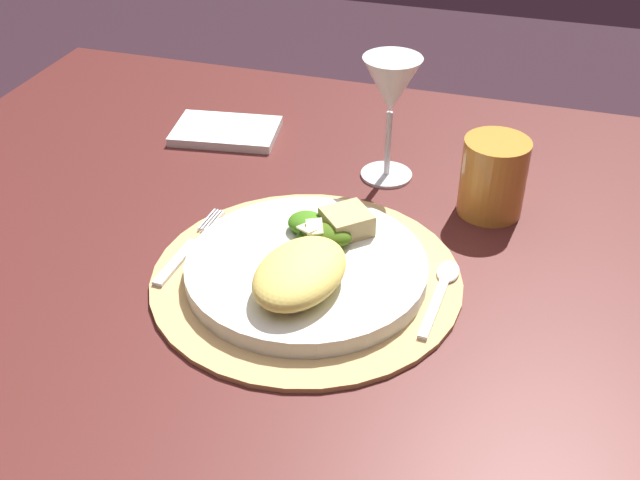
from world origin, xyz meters
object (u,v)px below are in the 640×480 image
(napkin, at_px, (226,131))
(amber_tumbler, at_px, (493,177))
(wine_glass, at_px, (391,90))
(fork, at_px, (187,249))
(dining_table, at_px, (307,316))
(dinner_plate, at_px, (306,268))
(spoon, at_px, (443,285))

(napkin, height_order, amber_tumbler, amber_tumbler)
(wine_glass, xyz_separation_m, amber_tumbler, (0.14, -0.05, -0.07))
(fork, height_order, napkin, napkin)
(napkin, distance_m, amber_tumbler, 0.40)
(amber_tumbler, bearing_deg, fork, -148.16)
(dining_table, relative_size, fork, 7.67)
(dinner_plate, bearing_deg, napkin, 126.71)
(amber_tumbler, bearing_deg, dinner_plate, -130.80)
(wine_glass, distance_m, amber_tumbler, 0.16)
(spoon, xyz_separation_m, amber_tumbler, (0.03, 0.17, 0.04))
(wine_glass, bearing_deg, napkin, 169.53)
(dinner_plate, relative_size, amber_tumbler, 2.71)
(dining_table, distance_m, wine_glass, 0.30)
(fork, relative_size, spoon, 1.14)
(fork, xyz_separation_m, napkin, (-0.07, 0.29, -0.00))
(dinner_plate, xyz_separation_m, wine_glass, (0.03, 0.25, 0.11))
(dining_table, xyz_separation_m, dinner_plate, (0.02, -0.06, 0.12))
(fork, distance_m, spoon, 0.29)
(dinner_plate, distance_m, wine_glass, 0.27)
(dining_table, xyz_separation_m, spoon, (0.16, -0.03, 0.11))
(napkin, xyz_separation_m, amber_tumbler, (0.39, -0.09, 0.04))
(fork, relative_size, amber_tumbler, 1.59)
(amber_tumbler, bearing_deg, wine_glass, 161.92)
(dinner_plate, bearing_deg, amber_tumbler, 49.20)
(fork, bearing_deg, wine_glass, 54.05)
(wine_glass, relative_size, amber_tumbler, 1.71)
(amber_tumbler, bearing_deg, napkin, 166.73)
(dining_table, relative_size, amber_tumbler, 12.22)
(dinner_plate, bearing_deg, dining_table, 107.89)
(napkin, distance_m, wine_glass, 0.28)
(dinner_plate, relative_size, wine_glass, 1.59)
(spoon, bearing_deg, fork, -175.83)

